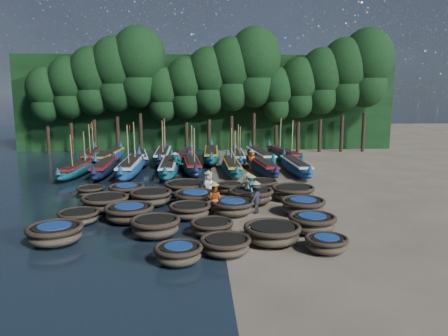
{
  "coord_description": "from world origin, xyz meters",
  "views": [
    {
      "loc": [
        -0.98,
        -24.48,
        6.13
      ],
      "look_at": [
        0.65,
        3.26,
        1.3
      ],
      "focal_mm": 35.0,
      "sensor_mm": 36.0,
      "label": 1
    }
  ],
  "objects": [
    {
      "name": "long_boat_3",
      "position": [
        -6.05,
        8.02,
        0.62
      ],
      "size": [
        1.64,
        9.18,
        3.9
      ],
      "rotation": [
        0.0,
        0.0,
        -0.0
      ],
      "color": "navy",
      "rests_on": "ground"
    },
    {
      "name": "long_boat_16",
      "position": [
        4.43,
        13.16,
        0.6
      ],
      "size": [
        2.43,
        8.96,
        1.58
      ],
      "rotation": [
        0.0,
        0.0,
        0.1
      ],
      "color": "#0E5352",
      "rests_on": "ground"
    },
    {
      "name": "long_boat_1",
      "position": [
        -9.9,
        8.04,
        0.51
      ],
      "size": [
        2.15,
        7.5,
        3.21
      ],
      "rotation": [
        0.0,
        0.0,
        -0.11
      ],
      "color": "#0E5352",
      "rests_on": "ground"
    },
    {
      "name": "tree_9",
      "position": [
        4.7,
        20.0,
        8.67
      ],
      "size": [
        5.34,
        5.34,
        12.58
      ],
      "color": "black",
      "rests_on": "ground"
    },
    {
      "name": "tree_0",
      "position": [
        -16.0,
        20.0,
        5.97
      ],
      "size": [
        3.68,
        3.68,
        8.68
      ],
      "color": "black",
      "rests_on": "ground"
    },
    {
      "name": "coracle_6",
      "position": [
        -2.86,
        -6.42,
        0.49
      ],
      "size": [
        2.43,
        2.43,
        0.85
      ],
      "rotation": [
        0.0,
        0.0,
        0.26
      ],
      "color": "brown",
      "rests_on": "ground"
    },
    {
      "name": "coracle_5",
      "position": [
        -6.86,
        -7.09,
        0.47
      ],
      "size": [
        2.75,
        2.75,
        0.81
      ],
      "rotation": [
        0.0,
        0.0,
        0.36
      ],
      "color": "brown",
      "rests_on": "ground"
    },
    {
      "name": "fisherman_0",
      "position": [
        -0.44,
        -0.31,
        0.91
      ],
      "size": [
        0.95,
        0.76,
        1.9
      ],
      "rotation": [
        0.0,
        0.0,
        5.98
      ],
      "color": "silver",
      "rests_on": "ground"
    },
    {
      "name": "long_boat_14",
      "position": [
        0.16,
        14.18,
        0.61
      ],
      "size": [
        1.85,
        9.12,
        1.61
      ],
      "rotation": [
        0.0,
        0.0,
        -0.03
      ],
      "color": "#0E5352",
      "rests_on": "ground"
    },
    {
      "name": "coracle_2",
      "position": [
        -1.74,
        -9.44,
        0.41
      ],
      "size": [
        2.11,
        2.11,
        0.7
      ],
      "rotation": [
        0.0,
        0.0,
        -0.36
      ],
      "color": "brown",
      "rests_on": "ground"
    },
    {
      "name": "fisherman_6",
      "position": [
        3.25,
        9.57,
        0.85
      ],
      "size": [
        0.88,
        0.9,
        1.77
      ],
      "rotation": [
        0.0,
        0.0,
        5.45
      ],
      "color": "#CE591B",
      "rests_on": "ground"
    },
    {
      "name": "tree_13",
      "position": [
        13.9,
        20.0,
        8.0
      ],
      "size": [
        4.92,
        4.92,
        11.6
      ],
      "color": "black",
      "rests_on": "ground"
    },
    {
      "name": "tree_12",
      "position": [
        11.6,
        20.0,
        7.32
      ],
      "size": [
        4.51,
        4.51,
        10.63
      ],
      "color": "black",
      "rests_on": "ground"
    },
    {
      "name": "coracle_18",
      "position": [
        1.88,
        -1.04,
        0.48
      ],
      "size": [
        2.89,
        2.89,
        0.85
      ],
      "rotation": [
        0.0,
        0.0,
        -0.26
      ],
      "color": "brown",
      "rests_on": "ground"
    },
    {
      "name": "coracle_24",
      "position": [
        2.85,
        2.03,
        0.41
      ],
      "size": [
        2.6,
        2.6,
        0.72
      ],
      "rotation": [
        0.0,
        0.0,
        -0.32
      ],
      "color": "brown",
      "rests_on": "ground"
    },
    {
      "name": "fisherman_2",
      "position": [
        -0.22,
        -3.01,
        0.85
      ],
      "size": [
        0.93,
        0.83,
        1.79
      ],
      "rotation": [
        0.0,
        0.0,
        2.79
      ],
      "color": "#CE591B",
      "rests_on": "ground"
    },
    {
      "name": "tree_5",
      "position": [
        -4.5,
        20.0,
        5.97
      ],
      "size": [
        3.68,
        3.68,
        8.68
      ],
      "color": "black",
      "rests_on": "ground"
    },
    {
      "name": "tree_11",
      "position": [
        9.3,
        20.0,
        6.65
      ],
      "size": [
        4.09,
        4.09,
        9.65
      ],
      "color": "black",
      "rests_on": "ground"
    },
    {
      "name": "tree_14",
      "position": [
        16.2,
        20.0,
        8.67
      ],
      "size": [
        5.34,
        5.34,
        12.58
      ],
      "color": "black",
      "rests_on": "ground"
    },
    {
      "name": "fisherman_5",
      "position": [
        -2.74,
        7.76,
        0.86
      ],
      "size": [
        1.41,
        1.45,
        1.86
      ],
      "rotation": [
        0.0,
        0.0,
        2.33
      ],
      "color": "#1A6D6D",
      "rests_on": "ground"
    },
    {
      "name": "coracle_12",
      "position": [
        -1.45,
        -3.71,
        0.42
      ],
      "size": [
        2.07,
        2.07,
        0.73
      ],
      "rotation": [
        0.0,
        0.0,
        -0.07
      ],
      "color": "brown",
      "rests_on": "ground"
    },
    {
      "name": "coracle_4",
      "position": [
        3.92,
        -8.64,
        0.37
      ],
      "size": [
        1.7,
        1.7,
        0.64
      ],
      "rotation": [
        0.0,
        0.0,
        0.08
      ],
      "color": "brown",
      "rests_on": "ground"
    },
    {
      "name": "coracle_14",
      "position": [
        4.25,
        -3.41,
        0.48
      ],
      "size": [
        2.38,
        2.38,
        0.83
      ],
      "rotation": [
        0.0,
        0.0,
        0.15
      ],
      "color": "brown",
      "rests_on": "ground"
    },
    {
      "name": "coracle_20",
      "position": [
        -7.36,
        1.05,
        0.37
      ],
      "size": [
        1.71,
        1.71,
        0.65
      ],
      "rotation": [
        0.0,
        0.0,
        0.13
      ],
      "color": "brown",
      "rests_on": "ground"
    },
    {
      "name": "ground",
      "position": [
        0.0,
        0.0,
        0.0
      ],
      "size": [
        120.0,
        120.0,
        0.0
      ],
      "primitive_type": "plane",
      "color": "gray",
      "rests_on": "ground"
    },
    {
      "name": "coracle_11",
      "position": [
        -4.32,
        -4.11,
        0.47
      ],
      "size": [
        2.93,
        2.93,
        0.81
      ],
      "rotation": [
        0.0,
        0.0,
        -0.44
      ],
      "color": "brown",
      "rests_on": "ground"
    },
    {
      "name": "long_boat_13",
      "position": [
        -2.16,
        14.2,
        0.53
      ],
      "size": [
        2.29,
        7.81,
        1.38
      ],
      "rotation": [
        0.0,
        0.0,
        -0.12
      ],
      "color": "#0E5352",
      "rests_on": "ground"
    },
    {
      "name": "coracle_9",
      "position": [
        3.97,
        -6.28,
        0.47
      ],
      "size": [
        2.51,
        2.51,
        0.82
      ],
      "rotation": [
        0.0,
        0.0,
        0.36
      ],
      "color": "brown",
      "rests_on": "ground"
    },
    {
      "name": "foliage_wall",
      "position": [
        0.0,
        23.5,
        5.0
      ],
      "size": [
        40.0,
        3.0,
        10.0
      ],
      "primitive_type": "cube",
      "color": "black",
      "rests_on": "ground"
    },
    {
      "name": "tree_3",
      "position": [
        -9.1,
        20.0,
        8.0
      ],
      "size": [
        4.92,
        4.92,
        11.6
      ],
      "color": "black",
      "rests_on": "ground"
    },
    {
      "name": "coracle_13",
      "position": [
        0.71,
        -3.22,
        0.44
      ],
      "size": [
        2.4,
        2.4,
        0.76
      ],
      "rotation": [
        0.0,
        0.0,
        0.22
      ],
      "color": "brown",
      "rests_on": "ground"
    },
    {
      "name": "long_boat_4",
      "position": [
        -3.23,
        7.97,
        0.57
      ],
      "size": [
        1.53,
        8.54,
        1.5
      ],
      "rotation": [
        0.0,
        0.0,
        0.0
      ],
      "color": "#0E5352",
      "rests_on": "ground"
    },
    {
      "name": "tree_2",
      "position": [
        -11.4,
        20.0,
        7.32
      ],
      "size": [
        4.51,
        4.51,
        10.63
      ],
      "color": "black",
      "rests_on": "ground"
    },
    {
      "name": "tree_6",
      "position": [
        -2.2,
        20.0,
        6.65
      ],
      "size": [
        4.09,
        4.09,
        9.65
      ],
      "color": "black",
      "rests_on": "ground"
    },
    {
      "name": "long_boat_17",
      "position": [
        6.64,
        13.73,
        0.6
      ],
      "size": [
        2.92,
        8.84,
        3.8
      ],
      "rotation": [
        0.0,
        0.0,
        0.16
      ],
      "color": "#0E5352",
      "rests_on": "ground"
    },
    {
      "name": "tree_4",
      "position": [
        -6.8,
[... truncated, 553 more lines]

